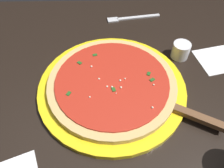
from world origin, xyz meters
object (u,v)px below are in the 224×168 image
object	(u,v)px
pizza	(112,83)
napkin_folded_right	(224,59)
pizza_server	(179,110)
cup_small_sauce	(181,50)
fork	(130,18)
serving_plate	(112,87)

from	to	relation	value
pizza	napkin_folded_right	distance (m)	0.35
pizza_server	napkin_folded_right	world-z (taller)	pizza_server
cup_small_sauce	fork	xyz separation A→B (m)	(0.13, -0.19, -0.02)
pizza	fork	bearing A→B (deg)	-102.59
pizza_server	napkin_folded_right	distance (m)	0.26
serving_plate	pizza_server	world-z (taller)	pizza_server
pizza	cup_small_sauce	size ratio (longest dim) A/B	6.50
pizza_server	napkin_folded_right	bearing A→B (deg)	-133.19
pizza_server	fork	world-z (taller)	pizza_server
pizza	napkin_folded_right	bearing A→B (deg)	-162.20
napkin_folded_right	fork	size ratio (longest dim) A/B	0.83
cup_small_sauce	napkin_folded_right	bearing A→B (deg)	174.28
napkin_folded_right	fork	bearing A→B (deg)	-38.34
pizza_server	cup_small_sauce	xyz separation A→B (m)	(-0.05, -0.20, 0.00)
serving_plate	cup_small_sauce	xyz separation A→B (m)	(-0.20, -0.12, 0.02)
pizza	napkin_folded_right	xyz separation A→B (m)	(-0.33, -0.11, -0.02)
serving_plate	fork	bearing A→B (deg)	-102.59
cup_small_sauce	fork	size ratio (longest dim) A/B	0.27
pizza	pizza_server	distance (m)	0.17
serving_plate	fork	world-z (taller)	serving_plate
serving_plate	napkin_folded_right	size ratio (longest dim) A/B	2.44
serving_plate	fork	distance (m)	0.32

